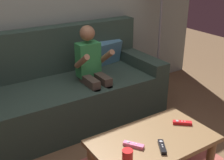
% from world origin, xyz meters
% --- Properties ---
extents(couch, '(1.97, 0.80, 0.92)m').
position_xyz_m(couch, '(0.03, 1.29, 0.31)').
color(couch, '#2D4238').
rests_on(couch, ground).
extents(person_seated_on_couch, '(0.31, 0.39, 0.97)m').
position_xyz_m(person_seated_on_couch, '(0.25, 1.10, 0.56)').
color(person_seated_on_couch, '#4C4238').
rests_on(person_seated_on_couch, ground).
extents(coffee_table, '(0.86, 0.51, 0.40)m').
position_xyz_m(coffee_table, '(0.16, 0.08, 0.33)').
color(coffee_table, brown).
rests_on(coffee_table, ground).
extents(game_remote_pink_near_edge, '(0.11, 0.14, 0.03)m').
position_xyz_m(game_remote_pink_near_edge, '(-0.01, 0.08, 0.42)').
color(game_remote_pink_near_edge, pink).
rests_on(game_remote_pink_near_edge, coffee_table).
extents(game_remote_red_center, '(0.13, 0.12, 0.03)m').
position_xyz_m(game_remote_red_center, '(0.46, 0.11, 0.42)').
color(game_remote_red_center, red).
rests_on(game_remote_red_center, coffee_table).
extents(game_remote_black_far_corner, '(0.10, 0.14, 0.03)m').
position_xyz_m(game_remote_black_far_corner, '(0.13, -0.03, 0.42)').
color(game_remote_black_far_corner, black).
rests_on(game_remote_black_far_corner, coffee_table).
extents(soda_can, '(0.07, 0.07, 0.12)m').
position_xyz_m(soda_can, '(-0.16, -0.06, 0.47)').
color(soda_can, red).
rests_on(soda_can, coffee_table).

